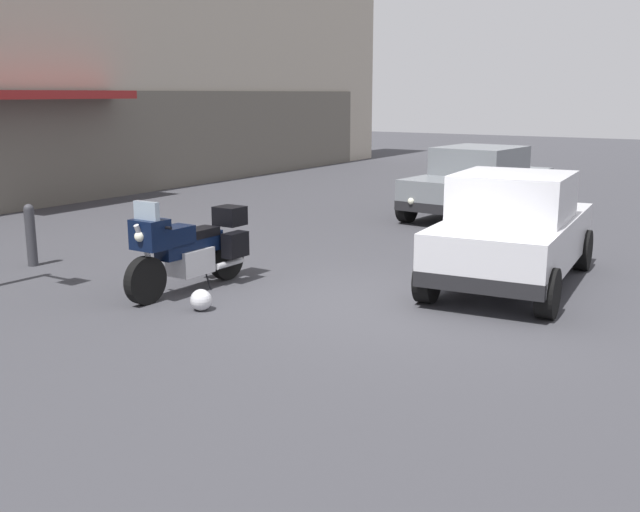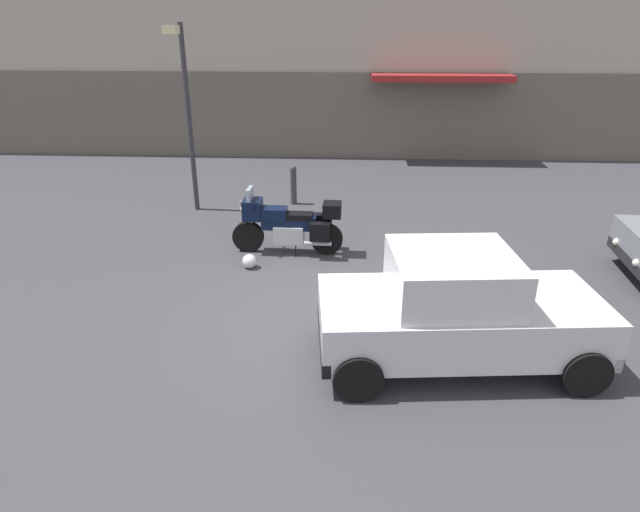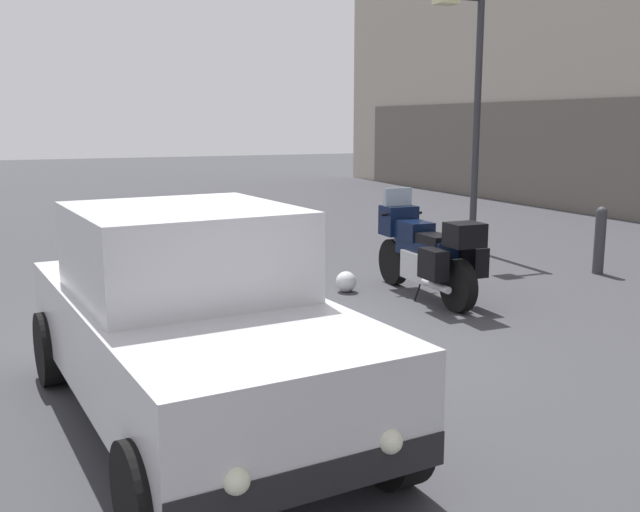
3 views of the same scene
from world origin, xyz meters
name	(u,v)px [view 2 (image 2 of 3)]	position (x,y,z in m)	size (l,w,h in m)	color
ground_plane	(331,319)	(0.00, 0.00, 0.00)	(80.00, 80.00, 0.00)	#38383D
motorcycle	(289,224)	(-0.95, 2.67, 0.62)	(2.26, 0.77, 1.36)	black
helmet	(249,261)	(-1.65, 1.88, 0.14)	(0.28, 0.28, 0.28)	silver
car_hatchback_near	(457,310)	(1.74, -1.06, 0.81)	(3.98, 2.09, 1.64)	silver
streetlamp_curbside	(185,101)	(-3.58, 5.14, 2.68)	(0.28, 0.94, 4.36)	#2D2D33
bollard_curbside	(293,184)	(-1.19, 5.87, 0.53)	(0.16, 0.16, 1.01)	#333338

